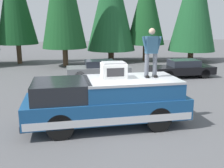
{
  "coord_description": "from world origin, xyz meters",
  "views": [
    {
      "loc": [
        -7.94,
        2.15,
        3.48
      ],
      "look_at": [
        0.88,
        0.39,
        1.35
      ],
      "focal_mm": 40.89,
      "sensor_mm": 36.0,
      "label": 1
    }
  ],
  "objects_px": {
    "pickup_truck": "(107,101)",
    "parked_car_black": "(182,68)",
    "compressor_unit": "(114,70)",
    "person_on_truck_bed": "(151,51)",
    "parked_car_grey": "(99,69)"
  },
  "relations": [
    {
      "from": "compressor_unit",
      "to": "parked_car_black",
      "type": "xyz_separation_m",
      "value": [
        7.07,
        -6.15,
        -1.35
      ]
    },
    {
      "from": "parked_car_black",
      "to": "parked_car_grey",
      "type": "height_order",
      "value": "same"
    },
    {
      "from": "parked_car_black",
      "to": "parked_car_grey",
      "type": "distance_m",
      "value": 5.58
    },
    {
      "from": "compressor_unit",
      "to": "parked_car_black",
      "type": "bearing_deg",
      "value": -41.02
    },
    {
      "from": "pickup_truck",
      "to": "parked_car_black",
      "type": "bearing_deg",
      "value": -41.77
    },
    {
      "from": "person_on_truck_bed",
      "to": "parked_car_grey",
      "type": "height_order",
      "value": "person_on_truck_bed"
    },
    {
      "from": "person_on_truck_bed",
      "to": "pickup_truck",
      "type": "bearing_deg",
      "value": 91.11
    },
    {
      "from": "person_on_truck_bed",
      "to": "parked_car_grey",
      "type": "relative_size",
      "value": 0.41
    },
    {
      "from": "compressor_unit",
      "to": "person_on_truck_bed",
      "type": "bearing_deg",
      "value": -93.96
    },
    {
      "from": "person_on_truck_bed",
      "to": "parked_car_black",
      "type": "distance_m",
      "value": 8.86
    },
    {
      "from": "pickup_truck",
      "to": "parked_car_black",
      "type": "distance_m",
      "value": 9.65
    },
    {
      "from": "pickup_truck",
      "to": "compressor_unit",
      "type": "height_order",
      "value": "compressor_unit"
    },
    {
      "from": "parked_car_black",
      "to": "parked_car_grey",
      "type": "xyz_separation_m",
      "value": [
        0.88,
        5.51,
        0.0
      ]
    },
    {
      "from": "pickup_truck",
      "to": "compressor_unit",
      "type": "relative_size",
      "value": 6.6
    },
    {
      "from": "person_on_truck_bed",
      "to": "parked_car_grey",
      "type": "distance_m",
      "value": 8.3
    }
  ]
}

